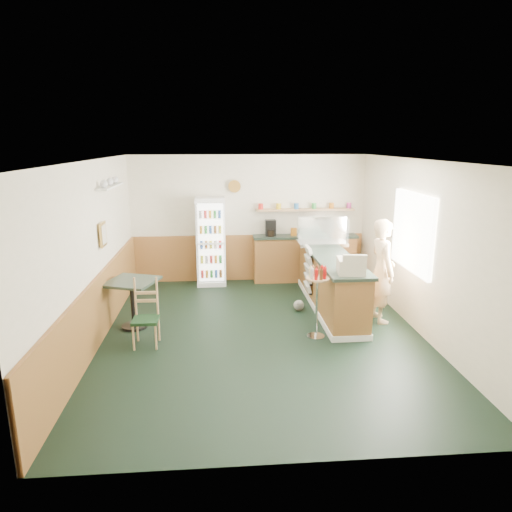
{
  "coord_description": "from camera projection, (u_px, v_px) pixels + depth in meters",
  "views": [
    {
      "loc": [
        -0.63,
        -6.67,
        2.96
      ],
      "look_at": [
        -0.04,
        0.6,
        1.13
      ],
      "focal_mm": 32.0,
      "sensor_mm": 36.0,
      "label": 1
    }
  ],
  "objects": [
    {
      "name": "newspaper_rack",
      "position": [
        308.0,
        269.0,
        8.43
      ],
      "size": [
        0.09,
        0.43,
        0.87
      ],
      "color": "black",
      "rests_on": "ground"
    },
    {
      "name": "cafe_chair",
      "position": [
        146.0,
        310.0,
        6.78
      ],
      "size": [
        0.38,
        0.38,
        1.01
      ],
      "rotation": [
        0.0,
        0.0,
        -0.01
      ],
      "color": "black",
      "rests_on": "ground"
    },
    {
      "name": "dog_doorstop",
      "position": [
        299.0,
        305.0,
        8.2
      ],
      "size": [
        0.19,
        0.24,
        0.23
      ],
      "rotation": [
        0.0,
        0.0,
        0.2
      ],
      "color": "#989893",
      "rests_on": "ground"
    },
    {
      "name": "cafe_table",
      "position": [
        133.0,
        294.0,
        7.35
      ],
      "size": [
        0.93,
        0.93,
        0.8
      ],
      "rotation": [
        0.0,
        0.0,
        -0.33
      ],
      "color": "black",
      "rests_on": "ground"
    },
    {
      "name": "cash_register",
      "position": [
        351.0,
        266.0,
        6.92
      ],
      "size": [
        0.45,
        0.47,
        0.23
      ],
      "primitive_type": "cube",
      "rotation": [
        0.0,
        0.0,
        -0.13
      ],
      "color": "beige",
      "rests_on": "service_counter"
    },
    {
      "name": "display_case",
      "position": [
        322.0,
        231.0,
        8.8
      ],
      "size": [
        0.94,
        0.49,
        0.53
      ],
      "color": "silver",
      "rests_on": "service_counter"
    },
    {
      "name": "room_envelope",
      "position": [
        244.0,
        231.0,
        7.53
      ],
      "size": [
        5.04,
        6.02,
        2.72
      ],
      "color": "#F0E4CD",
      "rests_on": "ground"
    },
    {
      "name": "shopkeeper",
      "position": [
        382.0,
        271.0,
        7.57
      ],
      "size": [
        0.45,
        0.6,
        1.75
      ],
      "primitive_type": "imported",
      "rotation": [
        0.0,
        0.0,
        1.63
      ],
      "color": "tan",
      "rests_on": "ground"
    },
    {
      "name": "service_counter",
      "position": [
        330.0,
        284.0,
        8.25
      ],
      "size": [
        0.68,
        3.01,
        1.01
      ],
      "color": "brown",
      "rests_on": "ground"
    },
    {
      "name": "drinks_fridge",
      "position": [
        211.0,
        241.0,
        9.58
      ],
      "size": [
        0.61,
        0.53,
        1.84
      ],
      "color": "white",
      "rests_on": "ground"
    },
    {
      "name": "back_counter",
      "position": [
        304.0,
        256.0,
        9.89
      ],
      "size": [
        2.24,
        0.42,
        1.69
      ],
      "color": "brown",
      "rests_on": "ground"
    },
    {
      "name": "ground",
      "position": [
        261.0,
        334.0,
        7.22
      ],
      "size": [
        6.0,
        6.0,
        0.0
      ],
      "primitive_type": "plane",
      "color": "black",
      "rests_on": "ground"
    },
    {
      "name": "condiment_stand",
      "position": [
        317.0,
        290.0,
        6.93
      ],
      "size": [
        0.36,
        0.36,
        1.12
      ],
      "rotation": [
        0.0,
        0.0,
        0.08
      ],
      "color": "silver",
      "rests_on": "ground"
    }
  ]
}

